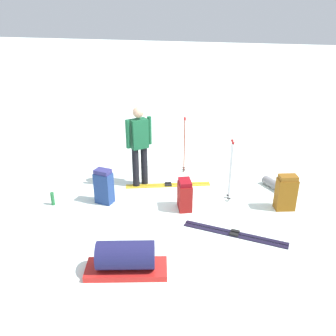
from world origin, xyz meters
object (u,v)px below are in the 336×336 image
Objects in this scene: skier_standing at (139,143)px; ski_poles_planted_near at (184,142)px; gear_sled at (126,259)px; ski_pair_near at (168,185)px; ski_poles_planted_far at (231,168)px; backpack_large_dark at (286,193)px; backpack_small_spare at (104,187)px; ski_pair_far at (234,234)px; sleeping_mat_rolled at (274,184)px; backpack_bright at (185,195)px; thermos_bottle at (53,199)px.

skier_standing reaches higher than ski_poles_planted_near.
skier_standing is 1.38× the size of gear_sled.
gear_sled is at bearing 6.09° from ski_pair_near.
backpack_large_dark is at bearing 88.58° from ski_poles_planted_far.
ski_poles_planted_far is at bearing 49.60° from ski_poles_planted_near.
gear_sled is (1.70, 1.24, -0.11)m from backpack_small_spare.
ski_poles_planted_near reaches higher than ski_pair_far.
gear_sled is (2.61, 0.87, -0.73)m from skier_standing.
sleeping_mat_rolled is (0.24, 2.03, -0.62)m from ski_poles_planted_near.
backpack_large_dark is 0.88m from sleeping_mat_rolled.
skier_standing is 2.45× the size of backpack_small_spare.
backpack_bright is 1.55m from backpack_small_spare.
sleeping_mat_rolled reaches higher than ski_pair_far.
backpack_large_dark is (-1.14, 0.75, 0.33)m from ski_pair_far.
ski_pair_near is 0.98× the size of ski_pair_far.
gear_sled is at bearing -8.67° from backpack_bright.
thermos_bottle is (1.32, -1.26, -0.82)m from skier_standing.
backpack_bright reaches higher than gear_sled.
sleeping_mat_rolled is (-0.78, 0.82, -0.60)m from ski_poles_planted_far.
backpack_large_dark is at bearing 84.40° from ski_pair_near.
ski_poles_planted_far is (0.21, 1.32, 0.68)m from ski_pair_near.
ski_pair_far is at bearing 60.99° from skier_standing.
skier_standing is at bearing -161.67° from gear_sled.
backpack_small_spare is 2.19m from ski_poles_planted_near.
ski_pair_near is 3.12× the size of sleeping_mat_rolled.
skier_standing reaches higher than backpack_bright.
ski_poles_planted_near is at bearing -163.53° from backpack_bright.
backpack_large_dark reaches higher than ski_pair_near.
skier_standing is 2.67m from ski_pair_far.
ski_poles_planted_near is 1.04× the size of gear_sled.
ski_poles_planted_far reaches higher than backpack_bright.
ski_poles_planted_near is at bearing -145.49° from ski_pair_far.
backpack_small_spare reaches higher than thermos_bottle.
backpack_bright reaches higher than ski_pair_far.
thermos_bottle is at bearing -62.70° from sleeping_mat_rolled.
ski_poles_planted_far is 4.74× the size of thermos_bottle.
backpack_small_spare is 0.56× the size of gear_sled.
ski_poles_planted_far is at bearing -91.42° from backpack_large_dark.
backpack_large_dark is (0.23, 2.37, 0.33)m from ski_pair_near.
backpack_small_spare is at bearing -29.05° from ski_poles_planted_near.
ski_poles_planted_near is at bearing -115.03° from backpack_large_dark.
skier_standing reaches higher than ski_pair_near.
skier_standing is at bearing 136.13° from thermos_bottle.
sleeping_mat_rolled reaches higher than ski_pair_near.
backpack_bright is at bearing 171.33° from gear_sled.
sleeping_mat_rolled is at bearing 132.12° from backpack_bright.
thermos_bottle is (0.66, -2.43, -0.16)m from backpack_bright.
ski_pair_near is at bearing -143.97° from backpack_bright.
ski_poles_planted_far is (-1.16, -0.30, 0.68)m from ski_pair_far.
ski_poles_planted_far is 1.00× the size of gear_sled.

